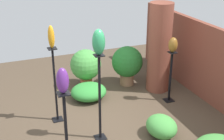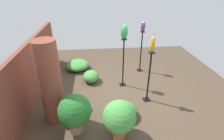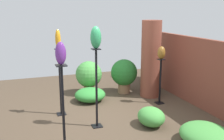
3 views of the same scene
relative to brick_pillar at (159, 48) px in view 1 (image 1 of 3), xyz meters
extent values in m
plane|color=#4C3D2D|center=(0.89, -1.59, -1.02)|extent=(8.00, 8.00, 0.00)
cube|color=brown|center=(0.89, 0.75, -0.19)|extent=(5.60, 0.12, 1.66)
cylinder|color=brown|center=(0.00, 0.00, 0.00)|extent=(0.52, 0.52, 2.05)
cube|color=black|center=(2.34, -2.73, 0.50)|extent=(0.16, 0.16, 0.02)
cube|color=black|center=(1.36, -1.91, -1.02)|extent=(0.20, 0.20, 0.01)
cube|color=black|center=(1.36, -1.91, -0.23)|extent=(0.04, 0.04, 1.59)
cube|color=black|center=(1.36, -1.91, 0.56)|extent=(0.16, 0.16, 0.02)
cube|color=black|center=(0.48, -2.49, -1.02)|extent=(0.20, 0.20, 0.01)
cube|color=black|center=(0.48, -2.49, -0.28)|extent=(0.04, 0.04, 1.49)
cube|color=black|center=(0.48, -2.49, 0.46)|extent=(0.16, 0.16, 0.02)
cube|color=black|center=(0.60, -0.04, -1.02)|extent=(0.20, 0.20, 0.01)
cube|color=black|center=(0.60, -0.04, -0.46)|extent=(0.04, 0.04, 1.13)
cube|color=black|center=(0.60, -0.04, 0.10)|extent=(0.16, 0.16, 0.02)
ellipsoid|color=#6B2D8C|center=(2.34, -2.73, 0.67)|extent=(0.15, 0.16, 0.34)
ellipsoid|color=#2D9356|center=(1.36, -1.91, 0.78)|extent=(0.21, 0.21, 0.42)
ellipsoid|color=orange|center=(0.48, -2.49, 0.68)|extent=(0.13, 0.12, 0.42)
ellipsoid|color=brown|center=(0.60, -0.04, 0.27)|extent=(0.19, 0.19, 0.31)
cylinder|color=#B25B38|center=(-0.77, -1.51, -0.90)|extent=(0.28, 0.28, 0.25)
sphere|color=#479942|center=(-0.77, -1.51, -0.47)|extent=(0.73, 0.73, 0.73)
cylinder|color=#936B4C|center=(-0.51, -0.55, -0.89)|extent=(0.33, 0.33, 0.27)
sphere|color=#236B28|center=(-0.51, -0.55, -0.43)|extent=(0.74, 0.74, 0.74)
ellipsoid|color=#479942|center=(1.69, -0.87, -0.83)|extent=(0.63, 0.53, 0.38)
ellipsoid|color=#338C38|center=(-0.13, -1.65, -0.85)|extent=(0.74, 0.79, 0.35)
camera|label=1|loc=(5.78, -3.45, 2.28)|focal=50.00mm
camera|label=2|loc=(-3.56, -1.08, 2.12)|focal=28.00mm
camera|label=3|loc=(6.09, -3.30, 1.29)|focal=42.00mm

